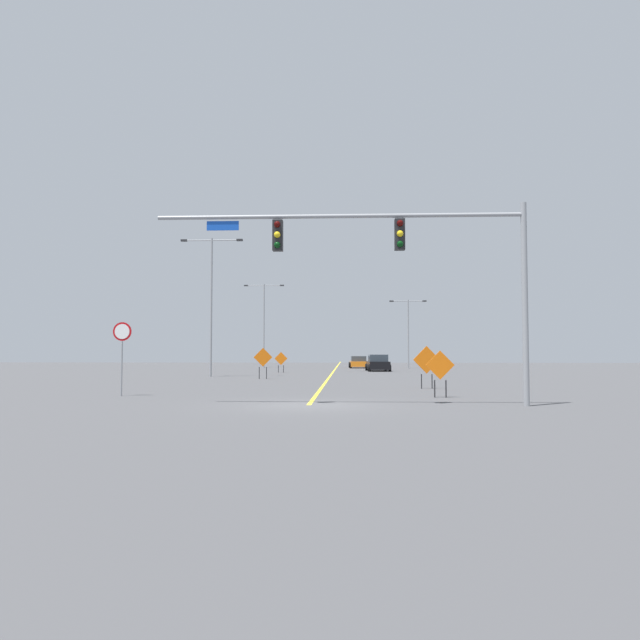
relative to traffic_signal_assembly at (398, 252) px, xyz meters
The scene contains 13 objects.
ground 5.95m from the traffic_signal_assembly, behind, with size 160.02×160.02×0.00m, color #444447.
road_centre_stripe 44.86m from the traffic_signal_assembly, 93.86° to the left, with size 0.16×88.90×0.01m.
traffic_signal_assembly is the anchor object (origin of this frame).
stop_sign 11.93m from the traffic_signal_assembly, 159.95° to the left, with size 0.76×0.07×2.98m.
street_lamp_far_right 46.28m from the traffic_signal_assembly, 84.05° to the left, with size 3.97×0.24×7.39m.
street_lamp_mid_left 25.76m from the traffic_signal_assembly, 116.48° to the left, with size 4.49×0.24×9.96m.
street_lamp_far_left 49.61m from the traffic_signal_assembly, 102.98° to the left, with size 4.52×0.24×9.41m.
construction_sign_right_shoulder 21.26m from the traffic_signal_assembly, 110.30° to the left, with size 1.21×0.32×2.04m.
construction_sign_median_far 5.76m from the traffic_signal_assembly, 62.65° to the left, with size 1.14×0.11×1.83m.
construction_sign_right_lane 33.09m from the traffic_signal_assembly, 103.05° to the left, with size 1.11×0.19×1.76m.
construction_sign_left_lane 10.47m from the traffic_signal_assembly, 77.41° to the left, with size 1.33×0.25×2.07m.
car_black_approaching 36.97m from the traffic_signal_assembly, 88.32° to the left, with size 2.24×4.61×1.52m.
car_orange_passing 47.68m from the traffic_signal_assembly, 90.66° to the left, with size 2.13×4.03×1.30m.
Camera 1 is at (1.31, -20.66, 1.79)m, focal length 34.66 mm.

